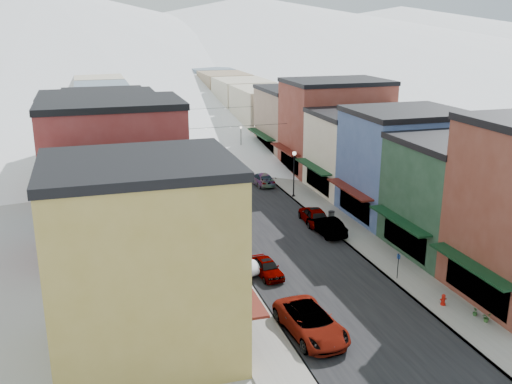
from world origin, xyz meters
TOP-DOWN VIEW (x-y plane):
  - ground at (0.00, 0.00)m, footprint 600.00×600.00m
  - road at (0.00, 60.00)m, footprint 10.00×160.00m
  - sidewalk_left at (-6.60, 60.00)m, footprint 3.20×160.00m
  - sidewalk_right at (6.60, 60.00)m, footprint 3.20×160.00m
  - curb_left at (-5.05, 60.00)m, footprint 0.10×160.00m
  - curb_right at (5.05, 60.00)m, footprint 0.10×160.00m
  - bldg_l_yellow at (-13.19, 4.00)m, footprint 11.30×8.70m
  - bldg_l_cream at (-13.19, 12.50)m, footprint 11.30×8.20m
  - bldg_l_brick_near at (-13.69, 20.50)m, footprint 12.30×8.20m
  - bldg_l_grayblue at (-13.19, 29.00)m, footprint 11.30×9.20m
  - bldg_l_brick_far at (-14.19, 38.00)m, footprint 13.30×9.20m
  - bldg_l_tan at (-13.19, 48.00)m, footprint 11.30×11.20m
  - bldg_r_green at (13.19, 12.00)m, footprint 11.30×9.20m
  - bldg_r_blue at (13.19, 21.00)m, footprint 11.30×9.20m
  - bldg_r_cream at (13.69, 30.00)m, footprint 12.30×9.20m
  - bldg_r_brick_far at (14.19, 39.00)m, footprint 13.30×9.20m
  - bldg_r_tan at (13.19, 49.00)m, footprint 11.30×11.20m
  - distant_blocks at (0.00, 83.00)m, footprint 34.00×55.00m
  - mountain_ridge at (-19.47, 277.18)m, footprint 670.00×340.00m
  - overhead_cables at (0.00, 47.50)m, footprint 16.40×15.04m
  - car_white_suv at (-3.50, 3.00)m, footprint 3.36×6.37m
  - car_silver_sedan at (-3.50, 11.81)m, footprint 1.95×4.07m
  - car_dark_hatch at (-4.30, 25.14)m, footprint 2.25×5.06m
  - car_silver_wagon at (-4.27, 47.43)m, footprint 2.36×5.21m
  - car_green_sedan at (4.30, 18.54)m, footprint 2.13×4.96m
  - car_gray_suv at (4.30, 21.48)m, footprint 2.29×4.99m
  - car_black_sedan at (3.50, 35.44)m, footprint 2.32×5.02m
  - car_lane_silver at (-1.98, 61.71)m, footprint 2.28×4.52m
  - car_lane_white at (1.94, 70.95)m, footprint 2.99×6.17m
  - fire_hydrant at (6.34, 3.73)m, footprint 0.46×0.34m
  - parking_sign at (5.50, 8.25)m, footprint 0.12×0.26m
  - trash_can at (5.89, 21.03)m, footprint 0.60×0.60m
  - streetlamp_near at (5.31, 29.69)m, footprint 0.41×0.41m
  - streetlamp_far at (5.20, 50.71)m, footprint 0.33×0.33m
  - planter_near at (7.63, 1.00)m, footprint 0.66×0.63m
  - planter_far at (7.45, 1.86)m, footprint 0.42×0.42m
  - snow_pile_near at (-4.88, 12.43)m, footprint 2.65×2.83m
  - snow_pile_mid at (-4.43, 16.43)m, footprint 2.08×2.48m
  - snow_pile_far at (-4.88, 39.81)m, footprint 2.27×2.60m

SIDE VIEW (x-z plane):
  - ground at x=0.00m, z-range 0.00..0.00m
  - road at x=0.00m, z-range 0.00..0.01m
  - sidewalk_left at x=-6.60m, z-range 0.00..0.15m
  - sidewalk_right at x=6.60m, z-range 0.00..0.15m
  - curb_left at x=-5.05m, z-range 0.00..0.15m
  - curb_right at x=5.05m, z-range 0.00..0.15m
  - planter_far at x=7.45m, z-range 0.15..0.69m
  - snow_pile_mid at x=-4.43m, z-range -0.02..0.86m
  - planter_near at x=7.63m, z-range 0.15..0.74m
  - snow_pile_far at x=-4.88m, z-range -0.02..0.94m
  - fire_hydrant at x=6.34m, z-range 0.12..0.90m
  - snow_pile_near at x=-4.88m, z-range -0.02..1.10m
  - trash_can at x=5.89m, z-range 0.16..1.18m
  - car_silver_sedan at x=-3.50m, z-range 0.00..1.34m
  - car_black_sedan at x=3.50m, z-range 0.00..1.42m
  - car_lane_silver at x=-1.98m, z-range 0.00..1.48m
  - car_silver_wagon at x=-4.27m, z-range 0.00..1.48m
  - car_green_sedan at x=4.30m, z-range 0.00..1.59m
  - car_dark_hatch at x=-4.30m, z-range 0.00..1.61m
  - car_gray_suv at x=4.30m, z-range 0.00..1.66m
  - car_lane_white at x=1.94m, z-range 0.00..1.69m
  - car_white_suv at x=-3.50m, z-range 0.00..1.71m
  - parking_sign at x=5.50m, z-range 0.32..2.33m
  - streetlamp_far at x=5.20m, z-range 0.67..4.68m
  - streetlamp_near at x=5.31m, z-range 0.80..5.74m
  - distant_blocks at x=0.00m, z-range 0.00..8.00m
  - bldg_r_cream at x=13.69m, z-range 0.01..9.01m
  - bldg_l_grayblue at x=-13.19m, z-range 0.01..9.01m
  - bldg_r_tan at x=13.19m, z-range 0.01..9.51m
  - bldg_r_green at x=13.19m, z-range 0.01..9.51m
  - bldg_l_cream at x=-13.19m, z-range 0.01..9.51m
  - bldg_l_tan at x=-13.19m, z-range 0.01..10.01m
  - bldg_r_blue at x=13.19m, z-range 0.01..10.51m
  - bldg_l_brick_far at x=-14.19m, z-range 0.01..11.01m
  - bldg_r_brick_far at x=14.19m, z-range 0.01..11.51m
  - bldg_l_yellow at x=-13.19m, z-range 0.01..11.51m
  - overhead_cables at x=0.00m, z-range 6.18..6.22m
  - bldg_l_brick_near at x=-13.69m, z-range 0.01..12.51m
  - mountain_ridge at x=-19.47m, z-range -2.64..31.36m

